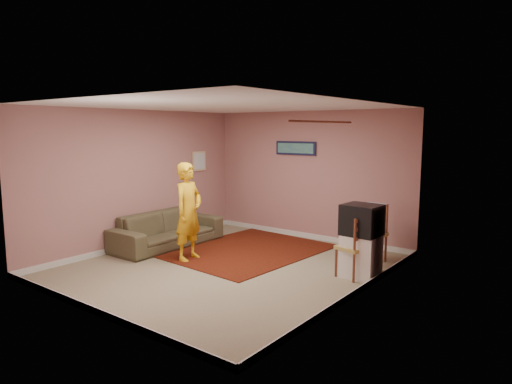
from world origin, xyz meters
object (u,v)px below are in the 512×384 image
Objects in this scene: chair_a at (371,227)px; chair_b at (354,240)px; crt_tv at (362,220)px; person at (189,212)px; tv_cabinet at (361,256)px; sofa at (168,229)px.

chair_b is at bearing -80.45° from chair_a.
person is at bearing -159.06° from crt_tv.
tv_cabinet is 2.95m from person.
chair_a reaches higher than tv_cabinet.
chair_b is 2.81m from person.
chair_a is at bearing -157.71° from chair_b.
chair_a reaches higher than chair_b.
tv_cabinet is at bearing -73.84° from chair_a.
sofa is (-3.66, -0.44, -0.25)m from chair_b.
chair_a reaches higher than sofa.
crt_tv is at bearing -82.79° from sofa.
chair_b is at bearing -138.11° from crt_tv.
tv_cabinet is 0.28m from chair_b.
crt_tv is at bearing 177.21° from tv_cabinet.
person reaches higher than tv_cabinet.
person is at bearing -161.89° from tv_cabinet.
person is (0.99, -0.40, 0.51)m from sofa.
tv_cabinet is at bearing 142.43° from chair_b.
chair_b is 3.69m from sofa.
chair_a is at bearing 106.19° from crt_tv.
crt_tv reaches higher than tv_cabinet.
tv_cabinet is 0.91m from chair_a.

